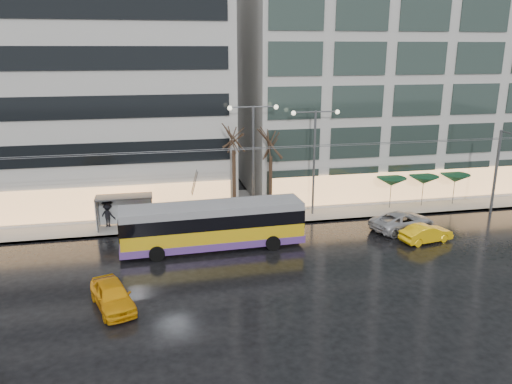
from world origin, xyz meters
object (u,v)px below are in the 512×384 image
object	(u,v)px
bus_shelter	(119,204)
street_lamp_near	(253,146)
taxi_a	(112,295)
trolleybus	(213,227)

from	to	relation	value
bus_shelter	street_lamp_near	size ratio (longest dim) A/B	0.47
bus_shelter	taxi_a	xyz separation A→B (m)	(0.22, -12.43, -1.24)
street_lamp_near	trolleybus	bearing A→B (deg)	-125.82
bus_shelter	taxi_a	size ratio (longest dim) A/B	0.99
trolleybus	taxi_a	bearing A→B (deg)	-131.27
bus_shelter	taxi_a	world-z (taller)	bus_shelter
trolleybus	street_lamp_near	bearing A→B (deg)	54.18
trolleybus	bus_shelter	xyz separation A→B (m)	(-6.47, 5.30, 0.40)
taxi_a	street_lamp_near	bearing A→B (deg)	33.03
trolleybus	bus_shelter	bearing A→B (deg)	140.69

